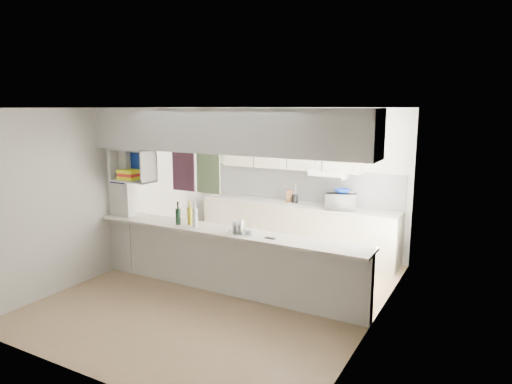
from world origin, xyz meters
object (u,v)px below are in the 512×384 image
Objects in this scene: microwave at (341,201)px; bowl at (342,191)px; dish_rack at (241,227)px; wine_bottles at (188,216)px.

microwave is 1.92× the size of bowl.
wine_bottles is (-0.88, -0.01, 0.06)m from dish_rack.
bowl is at bearing 124.60° from microwave.
microwave is 1.15× the size of dish_rack.
wine_bottles is (-1.59, -2.10, -0.00)m from microwave.
wine_bottles reaches higher than microwave.
bowl reaches higher than microwave.
bowl is (0.03, -0.02, 0.17)m from microwave.
bowl is 0.60× the size of dish_rack.
microwave is 1.35× the size of wine_bottles.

